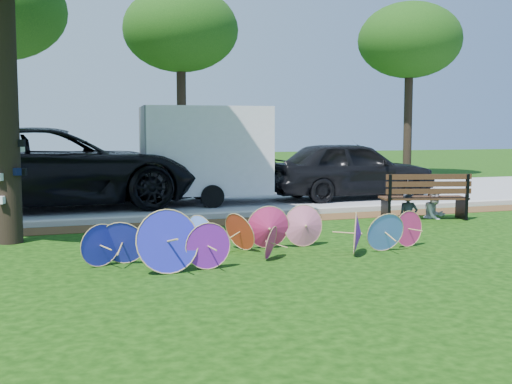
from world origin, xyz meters
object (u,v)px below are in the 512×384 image
Objects in this scene: park_bench at (423,196)px; person_left at (409,193)px; dark_pickup at (350,170)px; black_van at (55,168)px; cargo_trailer at (205,150)px; parasol_pile at (248,235)px; person_right at (435,189)px.

park_bench is 1.64× the size of person_left.
black_van is at bearing 85.99° from dark_pickup.
cargo_trailer reaches higher than dark_pickup.
cargo_trailer reaches higher than park_bench.
parasol_pile is 6.23m from person_right.
person_left reaches higher than park_bench.
black_van is 8.22m from dark_pickup.
cargo_trailer reaches higher than person_left.
person_right is (0.70, 0.00, 0.07)m from person_left.
person_right is (0.35, 0.05, 0.16)m from park_bench.
black_van is at bearing 108.76° from parasol_pile.
person_left is at bearing 31.05° from parasol_pile.
cargo_trailer reaches higher than black_van.
cargo_trailer reaches higher than person_right.
dark_pickup is at bearing 93.19° from person_left.
dark_pickup is 4.34m from cargo_trailer.
cargo_trailer is at bearing 86.05° from dark_pickup.
dark_pickup reaches higher than parasol_pile.
dark_pickup is at bearing 99.34° from park_bench.
person_right is at bearing -41.54° from cargo_trailer.
cargo_trailer is 5.79m from person_left.
person_left is at bearing -172.90° from park_bench.
dark_pickup is 4.15× the size of person_left.
person_right reaches higher than park_bench.
black_van is 9.14m from park_bench.
person_right reaches higher than person_left.
park_bench is at bearing 28.87° from parasol_pile.
person_left is at bearing -46.69° from cargo_trailer.
black_van is 3.78× the size of park_bench.
black_van is 9.40m from person_right.
dark_pickup is at bearing 72.30° from person_right.
person_right is at bearing 23.36° from park_bench.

